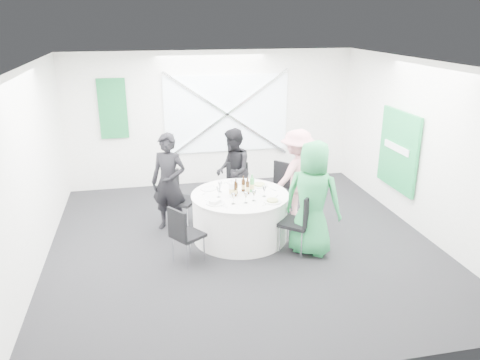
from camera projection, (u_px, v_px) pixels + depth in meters
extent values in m
plane|color=black|center=(243.00, 243.00, 7.51)|extent=(6.00, 6.00, 0.00)
plane|color=white|center=(243.00, 64.00, 6.58)|extent=(6.00, 6.00, 0.00)
plane|color=silver|center=(212.00, 119.00, 9.81)|extent=(6.00, 0.00, 6.00)
plane|color=silver|center=(312.00, 252.00, 4.28)|extent=(6.00, 0.00, 6.00)
plane|color=silver|center=(31.00, 172.00, 6.46)|extent=(0.00, 6.00, 6.00)
plane|color=silver|center=(422.00, 148.00, 7.63)|extent=(0.00, 6.00, 6.00)
cube|color=white|center=(227.00, 114.00, 9.80)|extent=(2.60, 0.03, 1.60)
cube|color=silver|center=(227.00, 114.00, 9.76)|extent=(2.63, 0.05, 1.84)
cube|color=silver|center=(227.00, 114.00, 9.76)|extent=(2.63, 0.05, 1.84)
cube|color=#146530|center=(113.00, 109.00, 9.27)|extent=(0.55, 0.04, 1.20)
cube|color=#1A9047|center=(398.00, 150.00, 8.24)|extent=(0.05, 1.20, 1.40)
cylinder|color=white|center=(240.00, 217.00, 7.57)|extent=(1.52, 1.52, 0.74)
cylinder|color=white|center=(240.00, 195.00, 7.44)|extent=(1.56, 1.56, 0.02)
cube|color=black|center=(238.00, 191.00, 8.47)|extent=(0.48, 0.48, 0.05)
cube|color=black|center=(237.00, 174.00, 8.58)|extent=(0.40, 0.10, 0.45)
cylinder|color=silver|center=(246.00, 199.00, 8.72)|extent=(0.02, 0.02, 0.43)
cylinder|color=silver|center=(228.00, 199.00, 8.70)|extent=(0.02, 0.02, 0.43)
cylinder|color=silver|center=(247.00, 206.00, 8.40)|extent=(0.02, 0.02, 0.43)
cylinder|color=silver|center=(229.00, 206.00, 8.38)|extent=(0.02, 0.02, 0.43)
cube|color=black|center=(183.00, 201.00, 7.95)|extent=(0.61, 0.61, 0.05)
cube|color=black|center=(172.00, 185.00, 7.95)|extent=(0.28, 0.36, 0.47)
cylinder|color=silver|center=(180.00, 209.00, 8.25)|extent=(0.02, 0.02, 0.45)
cylinder|color=silver|center=(169.00, 216.00, 7.95)|extent=(0.02, 0.02, 0.45)
cylinder|color=silver|center=(198.00, 212.00, 8.12)|extent=(0.02, 0.02, 0.45)
cylinder|color=silver|center=(187.00, 220.00, 7.81)|extent=(0.02, 0.02, 0.45)
cube|color=black|center=(277.00, 192.00, 8.36)|extent=(0.62, 0.62, 0.05)
cube|color=black|center=(284.00, 175.00, 8.43)|extent=(0.31, 0.35, 0.47)
cylinder|color=silver|center=(290.00, 204.00, 8.47)|extent=(0.02, 0.02, 0.45)
cylinder|color=silver|center=(274.00, 199.00, 8.68)|extent=(0.02, 0.02, 0.45)
cylinder|color=silver|center=(280.00, 210.00, 8.20)|extent=(0.02, 0.02, 0.45)
cylinder|color=silver|center=(263.00, 205.00, 8.41)|extent=(0.02, 0.02, 0.45)
cube|color=black|center=(296.00, 223.00, 7.09)|extent=(0.62, 0.62, 0.05)
cube|color=black|center=(310.00, 210.00, 6.90)|extent=(0.31, 0.34, 0.47)
cylinder|color=silver|center=(302.00, 245.00, 6.94)|extent=(0.02, 0.02, 0.45)
cylinder|color=silver|center=(310.00, 236.00, 7.23)|extent=(0.02, 0.02, 0.45)
cylinder|color=silver|center=(280.00, 240.00, 7.10)|extent=(0.02, 0.02, 0.45)
cylinder|color=silver|center=(289.00, 231.00, 7.40)|extent=(0.02, 0.02, 0.45)
cube|color=black|center=(188.00, 235.00, 6.80)|extent=(0.56, 0.56, 0.05)
cube|color=black|center=(177.00, 224.00, 6.58)|extent=(0.25, 0.34, 0.43)
cylinder|color=silver|center=(173.00, 249.00, 6.86)|extent=(0.02, 0.02, 0.41)
cylinder|color=silver|center=(187.00, 257.00, 6.65)|extent=(0.02, 0.02, 0.41)
cylinder|color=silver|center=(190.00, 242.00, 7.09)|extent=(0.02, 0.02, 0.41)
cylinder|color=silver|center=(204.00, 249.00, 6.88)|extent=(0.02, 0.02, 0.41)
imported|color=black|center=(169.00, 183.00, 7.74)|extent=(0.72, 0.64, 1.67)
imported|color=black|center=(233.00, 171.00, 8.50)|extent=(0.49, 0.79, 1.56)
imported|color=#D1878E|center=(297.00, 175.00, 8.14)|extent=(1.16, 0.90, 1.63)
imported|color=#268E4C|center=(312.00, 199.00, 6.93)|extent=(1.03, 0.96, 1.76)
cylinder|color=silver|center=(235.00, 183.00, 7.93)|extent=(0.26, 0.26, 0.01)
cylinder|color=silver|center=(209.00, 189.00, 7.66)|extent=(0.27, 0.27, 0.01)
cylinder|color=silver|center=(259.00, 185.00, 7.80)|extent=(0.28, 0.28, 0.01)
cylinder|color=#9FB360|center=(259.00, 184.00, 7.79)|extent=(0.18, 0.18, 0.02)
cylinder|color=silver|center=(272.00, 201.00, 7.13)|extent=(0.27, 0.27, 0.01)
cylinder|color=#9FB360|center=(273.00, 200.00, 7.12)|extent=(0.18, 0.18, 0.02)
cylinder|color=silver|center=(215.00, 203.00, 7.07)|extent=(0.28, 0.28, 0.01)
cube|color=white|center=(215.00, 201.00, 7.05)|extent=(0.20, 0.20, 0.05)
cylinder|color=#361C09|center=(236.00, 188.00, 7.44)|extent=(0.06, 0.06, 0.18)
cylinder|color=#361C09|center=(236.00, 181.00, 7.40)|extent=(0.02, 0.02, 0.06)
cylinder|color=tan|center=(236.00, 189.00, 7.44)|extent=(0.06, 0.06, 0.06)
cylinder|color=#361C09|center=(243.00, 185.00, 7.53)|extent=(0.06, 0.06, 0.20)
cylinder|color=#361C09|center=(243.00, 178.00, 7.49)|extent=(0.02, 0.02, 0.06)
cylinder|color=tan|center=(243.00, 187.00, 7.54)|extent=(0.06, 0.06, 0.07)
cylinder|color=#361C09|center=(248.00, 188.00, 7.42)|extent=(0.06, 0.06, 0.21)
cylinder|color=#361C09|center=(248.00, 180.00, 7.38)|extent=(0.02, 0.02, 0.06)
cylinder|color=tan|center=(248.00, 189.00, 7.43)|extent=(0.06, 0.06, 0.07)
cylinder|color=#361C09|center=(235.00, 191.00, 7.34)|extent=(0.06, 0.06, 0.18)
cylinder|color=#361C09|center=(235.00, 183.00, 7.30)|extent=(0.02, 0.02, 0.06)
cylinder|color=tan|center=(235.00, 192.00, 7.34)|extent=(0.06, 0.06, 0.06)
cylinder|color=green|center=(252.00, 185.00, 7.51)|extent=(0.08, 0.08, 0.23)
cylinder|color=green|center=(252.00, 177.00, 7.46)|extent=(0.03, 0.03, 0.06)
cylinder|color=tan|center=(252.00, 186.00, 7.52)|extent=(0.08, 0.08, 0.08)
cylinder|color=white|center=(232.00, 190.00, 7.30)|extent=(0.08, 0.08, 0.23)
cylinder|color=white|center=(232.00, 181.00, 7.25)|extent=(0.03, 0.03, 0.06)
cylinder|color=tan|center=(232.00, 191.00, 7.31)|extent=(0.08, 0.08, 0.08)
cylinder|color=white|center=(246.00, 203.00, 7.09)|extent=(0.06, 0.06, 0.00)
cylinder|color=white|center=(246.00, 200.00, 7.08)|extent=(0.01, 0.01, 0.10)
cone|color=white|center=(246.00, 195.00, 7.05)|extent=(0.07, 0.07, 0.08)
cylinder|color=white|center=(254.00, 201.00, 7.18)|extent=(0.06, 0.06, 0.00)
cylinder|color=white|center=(254.00, 198.00, 7.16)|extent=(0.01, 0.01, 0.10)
cone|color=white|center=(254.00, 193.00, 7.13)|extent=(0.07, 0.07, 0.08)
cylinder|color=white|center=(219.00, 197.00, 7.32)|extent=(0.06, 0.06, 0.00)
cylinder|color=white|center=(219.00, 194.00, 7.30)|extent=(0.01, 0.01, 0.10)
cone|color=white|center=(219.00, 189.00, 7.28)|extent=(0.07, 0.07, 0.08)
cylinder|color=white|center=(220.00, 192.00, 7.54)|extent=(0.06, 0.06, 0.00)
cylinder|color=white|center=(220.00, 189.00, 7.52)|extent=(0.01, 0.01, 0.10)
cone|color=white|center=(220.00, 184.00, 7.49)|extent=(0.07, 0.07, 0.08)
cylinder|color=white|center=(264.00, 196.00, 7.35)|extent=(0.06, 0.06, 0.00)
cylinder|color=white|center=(264.00, 193.00, 7.34)|extent=(0.01, 0.01, 0.10)
cone|color=white|center=(264.00, 189.00, 7.31)|extent=(0.07, 0.07, 0.08)
cylinder|color=white|center=(233.00, 204.00, 7.06)|extent=(0.06, 0.06, 0.00)
cylinder|color=white|center=(233.00, 201.00, 7.04)|extent=(0.01, 0.01, 0.10)
cone|color=white|center=(233.00, 196.00, 7.01)|extent=(0.07, 0.07, 0.08)
cube|color=silver|center=(265.00, 204.00, 7.03)|extent=(0.11, 0.12, 0.01)
cube|color=silver|center=(276.00, 197.00, 7.31)|extent=(0.11, 0.12, 0.01)
cube|color=silver|center=(209.00, 202.00, 7.14)|extent=(0.11, 0.13, 0.01)
cube|color=silver|center=(223.00, 207.00, 6.95)|extent=(0.10, 0.13, 0.01)
cube|color=silver|center=(273.00, 190.00, 7.62)|extent=(0.08, 0.14, 0.01)
cube|color=silver|center=(257.00, 183.00, 7.91)|extent=(0.09, 0.14, 0.01)
cube|color=silver|center=(212.00, 187.00, 7.76)|extent=(0.09, 0.14, 0.01)
cube|color=silver|center=(204.00, 194.00, 7.45)|extent=(0.09, 0.14, 0.01)
cube|color=silver|center=(241.00, 182.00, 7.98)|extent=(0.15, 0.02, 0.01)
cube|color=silver|center=(226.00, 183.00, 7.94)|extent=(0.15, 0.03, 0.01)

